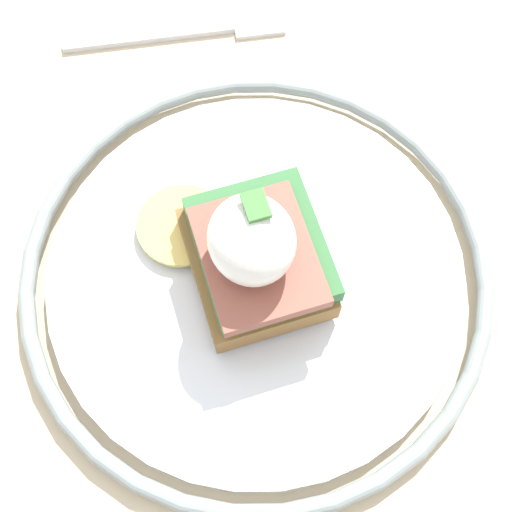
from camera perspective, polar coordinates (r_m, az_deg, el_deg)
name	(u,v)px	position (r m, az deg, el deg)	size (l,w,h in m)	color
ground_plane	(240,461)	(1.15, -1.27, -16.04)	(6.00, 6.00, 0.00)	#9E9993
dining_table	(224,357)	(0.55, -2.56, -8.07)	(0.94, 0.73, 0.74)	#C6B28E
plate	(256,274)	(0.43, 0.00, -1.43)	(0.28, 0.28, 0.02)	silver
sandwich	(253,250)	(0.40, -0.21, 0.50)	(0.11, 0.10, 0.08)	olive
fork	(187,32)	(0.54, -5.56, 17.39)	(0.04, 0.16, 0.00)	silver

